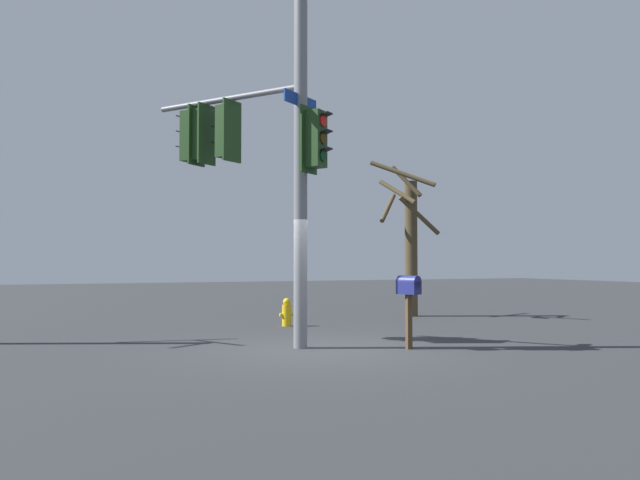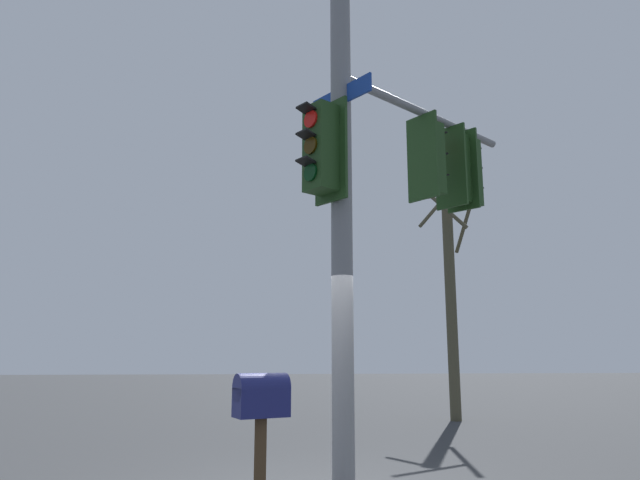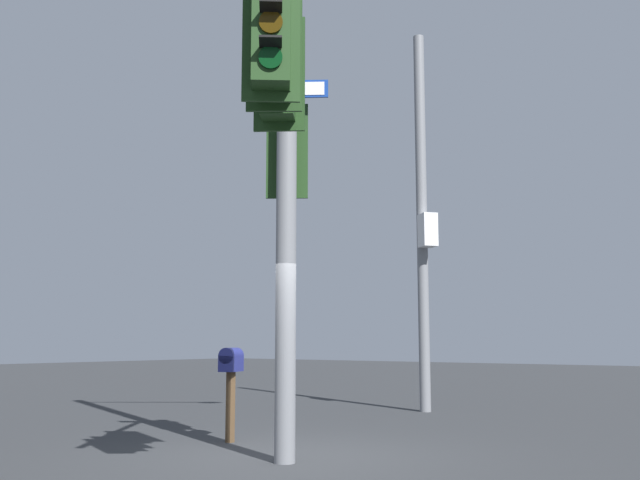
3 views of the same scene
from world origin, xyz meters
The scene contains 5 objects.
ground_plane centered at (0.00, 0.00, 0.00)m, with size 80.00×80.00×0.00m, color #2F3134.
main_signal_pole_assembly centered at (0.81, -0.90, 4.94)m, with size 3.32×5.17×9.97m.
fire_hydrant centered at (-0.92, -4.29, 0.34)m, with size 0.38×0.24×0.73m.
mailbox centered at (-1.64, 0.60, 1.11)m, with size 0.39×0.50×1.41m.
bare_tree_across_street centered at (-5.39, -5.51, 2.41)m, with size 2.03×2.54×4.75m.
Camera 1 is at (4.56, 10.81, 1.67)m, focal length 34.44 mm.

